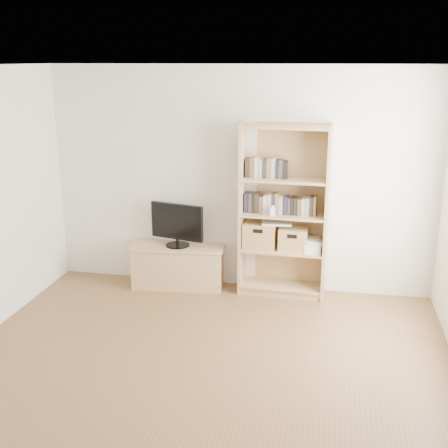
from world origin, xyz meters
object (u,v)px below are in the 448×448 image
(tv_stand, at_px, (178,267))
(television, at_px, (177,225))
(baby_monitor, at_px, (273,212))
(bookshelf, at_px, (284,212))
(basket_right, at_px, (293,239))
(basket_left, at_px, (260,235))
(laptop, at_px, (277,223))

(tv_stand, distance_m, television, 0.53)
(tv_stand, height_order, television, television)
(tv_stand, height_order, baby_monitor, baby_monitor)
(bookshelf, height_order, baby_monitor, bookshelf)
(tv_stand, xyz_separation_m, bookshelf, (1.25, 0.02, 0.75))
(basket_right, bearing_deg, tv_stand, -176.05)
(bookshelf, distance_m, television, 1.27)
(baby_monitor, relative_size, basket_right, 0.31)
(television, bearing_deg, basket_right, 14.38)
(basket_left, bearing_deg, bookshelf, 1.83)
(baby_monitor, bearing_deg, bookshelf, 33.65)
(basket_left, bearing_deg, television, -175.73)
(tv_stand, bearing_deg, laptop, -5.41)
(baby_monitor, bearing_deg, television, 166.51)
(basket_right, distance_m, laptop, 0.27)
(basket_left, bearing_deg, laptop, -3.27)
(tv_stand, distance_m, basket_right, 1.44)
(baby_monitor, relative_size, basket_left, 0.27)
(tv_stand, height_order, basket_left, basket_left)
(baby_monitor, xyz_separation_m, basket_left, (-0.15, 0.11, -0.32))
(baby_monitor, distance_m, basket_left, 0.37)
(basket_right, height_order, laptop, laptop)
(laptop, bearing_deg, television, 173.25)
(laptop, bearing_deg, basket_left, 166.92)
(basket_left, bearing_deg, basket_right, 0.64)
(basket_left, bearing_deg, tv_stand, -175.73)
(tv_stand, height_order, laptop, laptop)
(bookshelf, bearing_deg, laptop, -166.37)
(bookshelf, height_order, television, bookshelf)
(laptop, bearing_deg, tv_stand, 173.25)
(television, height_order, laptop, television)
(tv_stand, bearing_deg, bookshelf, -4.72)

